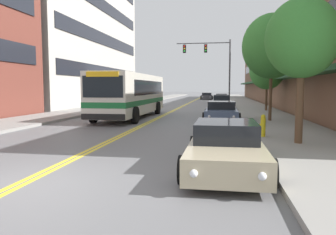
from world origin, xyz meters
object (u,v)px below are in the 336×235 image
Objects in this scene: car_slate_blue_parked_right_far at (221,112)px; fire_hydrant at (263,126)px; traffic_signal_mast at (212,59)px; street_tree_right_near at (302,39)px; street_tree_right_far at (267,70)px; city_bus at (132,93)px; street_tree_right_mid at (272,46)px; car_red_parked_right_mid at (222,99)px; car_white_parked_right_end at (222,103)px; car_dark_grey_moving_lead at (207,96)px; car_champagne_parked_left_near at (139,102)px; car_silver_parked_left_mid at (152,100)px; car_beige_parked_right_foreground at (226,147)px.

fire_hydrant is at bearing -76.68° from car_slate_blue_parked_right_far.
traffic_signal_mast is 1.49× the size of street_tree_right_near.
street_tree_right_far reaches higher than car_slate_blue_parked_right_far.
street_tree_right_near is (8.92, -10.36, 2.06)m from city_bus.
city_bus is 9.78m from street_tree_right_mid.
traffic_signal_mast is at bearing -98.83° from car_red_parked_right_mid.
car_slate_blue_parked_right_far is 1.04× the size of car_white_parked_right_end.
street_tree_right_far reaches higher than car_dark_grey_moving_lead.
car_silver_parked_left_mid is (0.03, 6.56, 0.02)m from car_champagne_parked_left_near.
car_dark_grey_moving_lead is 22.42m from traffic_signal_mast.
car_beige_parked_right_foreground is 0.94× the size of street_tree_right_near.
street_tree_right_near is 8.11m from street_tree_right_mid.
car_red_parked_right_mid reaches higher than car_slate_blue_parked_right_far.
street_tree_right_far reaches higher than car_champagne_parked_left_near.
car_beige_parked_right_foreground is 36.56m from car_red_parked_right_mid.
car_white_parked_right_end is at bearing 89.86° from car_slate_blue_parked_right_far.
city_bus reaches higher than fire_hydrant.
car_champagne_parked_left_near is 26.66m from car_dark_grey_moving_lead.
street_tree_right_mid is at bearing -83.60° from car_red_parked_right_mid.
city_bus is 2.56× the size of car_red_parked_right_mid.
street_tree_right_far is (0.95, 8.98, -0.93)m from street_tree_right_mid.
car_beige_parked_right_foreground is 5.33× the size of fire_hydrant.
car_champagne_parked_left_near is 24.61m from street_tree_right_near.
street_tree_right_far is at bearing 83.95° from street_tree_right_mid.
street_tree_right_far is at bearing -78.22° from car_dark_grey_moving_lead.
car_dark_grey_moving_lead is at bearing 84.36° from city_bus.
car_silver_parked_left_mid reaches higher than car_beige_parked_right_foreground.
car_beige_parked_right_foreground is at bearing -87.74° from traffic_signal_mast.
car_white_parked_right_end reaches higher than car_dark_grey_moving_lead.
street_tree_right_near is (2.57, 3.62, 3.18)m from car_beige_parked_right_foreground.
traffic_signal_mast is (-1.12, -7.21, 4.69)m from car_red_parked_right_mid.
fire_hydrant is (1.57, -31.57, -0.00)m from car_red_parked_right_mid.
car_champagne_parked_left_near is 1.02× the size of car_white_parked_right_end.
street_tree_right_mid is (3.91, -17.66, -0.79)m from traffic_signal_mast.
traffic_signal_mast is 1.48× the size of street_tree_right_far.
car_champagne_parked_left_near is (-2.37, 11.28, -1.10)m from city_bus.
car_champagne_parked_left_near is 0.99× the size of car_slate_blue_parked_right_far.
fire_hydrant is at bearing -100.30° from street_tree_right_mid.
car_silver_parked_left_mid is 1.10× the size of car_white_parked_right_end.
street_tree_right_near reaches higher than car_silver_parked_left_mid.
car_silver_parked_left_mid is (-2.35, 17.84, -1.09)m from city_bus.
car_slate_blue_parked_right_far is 10.04m from street_tree_right_far.
street_tree_right_far reaches higher than city_bus.
street_tree_right_mid is 9.07m from street_tree_right_far.
car_silver_parked_left_mid reaches higher than car_slate_blue_parked_right_far.
car_dark_grey_moving_lead is 46.42m from fire_hydrant.
car_silver_parked_left_mid is at bearing 113.30° from car_slate_blue_parked_right_far.
traffic_signal_mast is at bearing 28.44° from car_champagne_parked_left_near.
fire_hydrant is (1.60, -19.20, -0.04)m from car_white_parked_right_end.
car_dark_grey_moving_lead is at bearing 101.78° from street_tree_right_far.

